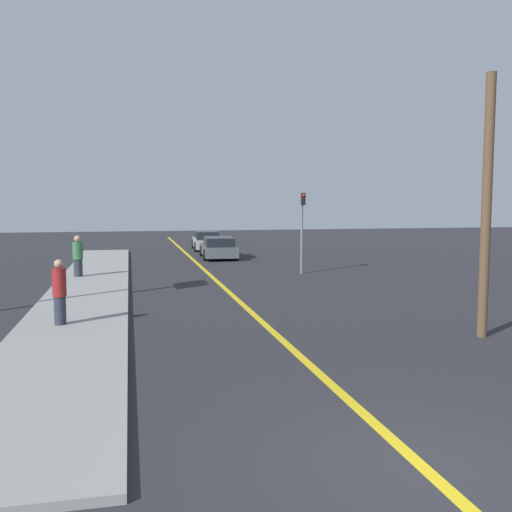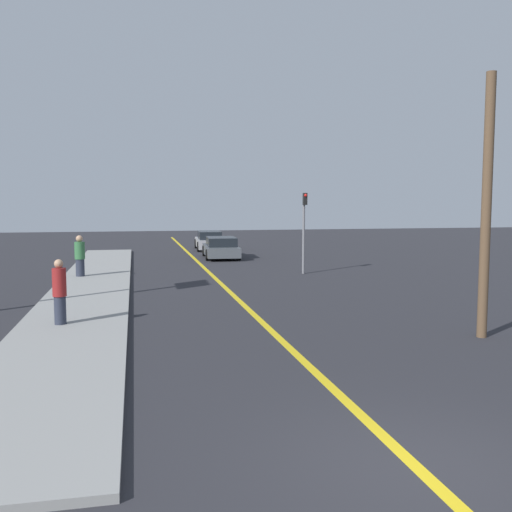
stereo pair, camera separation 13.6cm
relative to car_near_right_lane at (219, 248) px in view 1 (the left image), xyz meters
The scene contains 9 objects.
ground_plane 27.34m from the car_near_right_lane, 93.34° to the right, with size 120.00×120.00×0.00m, color #28282D.
road_center_line 9.44m from the car_near_right_lane, 99.73° to the right, with size 0.20×60.00×0.01m.
sidewalk_left 12.66m from the car_near_right_lane, 121.90° to the right, with size 2.86×33.09×0.13m.
car_near_right_lane is the anchor object (origin of this frame).
car_ahead_center 6.00m from the car_near_right_lane, 89.33° to the left, with size 2.01×4.84×1.31m.
pedestrian_near_curb 19.25m from the car_near_right_lane, 111.30° to the right, with size 0.36×0.36×1.73m.
pedestrian_mid_group 10.81m from the car_near_right_lane, 133.01° to the right, with size 0.44×0.44×1.78m.
traffic_light 8.78m from the car_near_right_lane, 72.02° to the right, with size 0.18×0.40×3.75m.
utility_pole 21.52m from the car_near_right_lane, 80.94° to the right, with size 0.24×0.24×6.44m.
Camera 1 is at (-3.57, -6.20, 3.36)m, focal length 40.00 mm.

